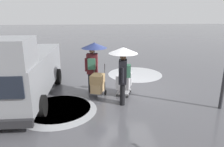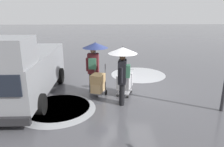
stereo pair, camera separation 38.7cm
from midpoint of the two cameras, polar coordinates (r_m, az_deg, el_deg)
name	(u,v)px [view 2 (the right image)]	position (r m, az deg, el deg)	size (l,w,h in m)	color
ground_plane	(129,89)	(9.54, 5.74, -4.13)	(90.00, 90.00, 0.00)	#4C4C51
slush_patch_near_cluster	(58,107)	(8.00, -12.95, -8.66)	(2.32, 2.32, 0.01)	#999BA0
slush_patch_under_van	(138,74)	(11.70, 7.93, -0.26)	(2.92, 2.92, 0.01)	#ADAFB5
slush_patch_mid_street	(57,109)	(7.83, -13.09, -9.25)	(2.73, 2.73, 0.01)	#999BA0
cargo_van_parked_right	(23,70)	(8.70, -21.49, 0.91)	(2.20, 5.34, 2.60)	gray
shopping_cart_vendor	(125,82)	(8.71, 4.67, -2.17)	(0.79, 0.95, 1.02)	#B2B2B7
hand_dolly_boxes	(98,83)	(8.48, -2.49, -2.65)	(0.69, 0.82, 1.32)	#515156
pedestrian_pink_side	(94,56)	(8.75, -3.48, 4.76)	(1.04, 1.04, 2.15)	black
pedestrian_black_side	(123,63)	(7.59, 4.36, 2.92)	(1.04, 1.04, 2.15)	black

